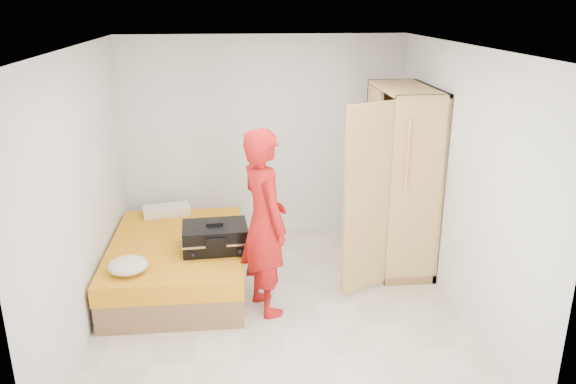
{
  "coord_description": "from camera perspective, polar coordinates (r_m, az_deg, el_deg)",
  "views": [
    {
      "loc": [
        -0.4,
        -5.07,
        2.98
      ],
      "look_at": [
        0.18,
        0.7,
        1.0
      ],
      "focal_mm": 35.0,
      "sensor_mm": 36.0,
      "label": 1
    }
  ],
  "objects": [
    {
      "name": "wardrobe",
      "position": [
        6.51,
        11.11,
        0.77
      ],
      "size": [
        1.12,
        1.44,
        2.1
      ],
      "color": "tan",
      "rests_on": "ground"
    },
    {
      "name": "round_cushion",
      "position": [
        5.65,
        -15.95,
        -7.19
      ],
      "size": [
        0.38,
        0.38,
        0.14
      ],
      "primitive_type": "ellipsoid",
      "color": "beige",
      "rests_on": "bed"
    },
    {
      "name": "pillow",
      "position": [
        7.03,
        -12.23,
        -1.83
      ],
      "size": [
        0.61,
        0.4,
        0.1
      ],
      "primitive_type": "cube",
      "rotation": [
        0.0,
        0.0,
        0.21
      ],
      "color": "beige",
      "rests_on": "bed"
    },
    {
      "name": "person",
      "position": [
        5.47,
        -2.42,
        -3.12
      ],
      "size": [
        0.66,
        0.8,
        1.87
      ],
      "primitive_type": "imported",
      "rotation": [
        0.0,
        0.0,
        1.92
      ],
      "color": "#B8210B",
      "rests_on": "ground"
    },
    {
      "name": "bed",
      "position": [
        6.34,
        -11.12,
        -7.01
      ],
      "size": [
        1.42,
        2.02,
        0.5
      ],
      "color": "brown",
      "rests_on": "ground"
    },
    {
      "name": "suitcase",
      "position": [
        5.95,
        -7.41,
        -4.58
      ],
      "size": [
        0.72,
        0.55,
        0.3
      ],
      "rotation": [
        0.0,
        0.0,
        0.06
      ],
      "color": "black",
      "rests_on": "bed"
    },
    {
      "name": "room",
      "position": [
        5.36,
        -1.15,
        0.57
      ],
      "size": [
        4.0,
        4.02,
        2.6
      ],
      "color": "beige",
      "rests_on": "ground"
    }
  ]
}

